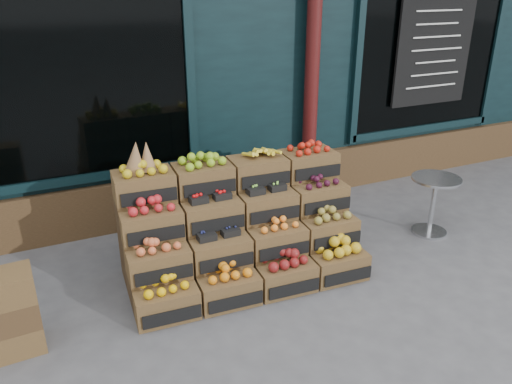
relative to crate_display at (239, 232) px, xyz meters
name	(u,v)px	position (x,y,z in m)	size (l,w,h in m)	color
ground	(307,298)	(0.38, -0.72, -0.44)	(60.00, 60.00, 0.00)	#4D4D50
shop_facade	(151,5)	(0.38, 4.39, 1.96)	(12.00, 6.24, 4.80)	black
crate_display	(239,232)	(0.00, 0.00, 0.00)	(2.34, 1.25, 1.42)	brown
spare_crates	(7,314)	(-2.12, -0.35, -0.09)	(0.48, 0.35, 0.70)	brown
bistro_table	(434,199)	(2.36, -0.18, -0.01)	(0.55, 0.55, 0.70)	#B1B2B8
shopkeeper	(97,138)	(-1.02, 1.90, 0.58)	(0.75, 0.49, 2.05)	#17531F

